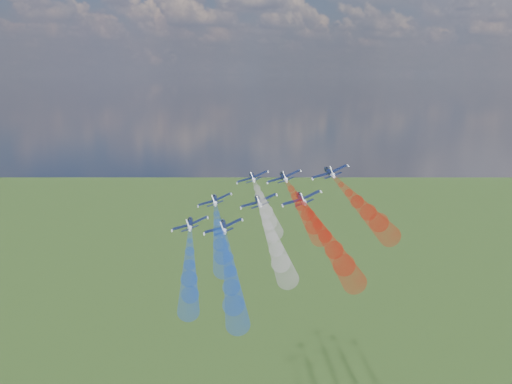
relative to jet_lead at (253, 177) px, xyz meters
The scene contains 16 objects.
jet_lead is the anchor object (origin of this frame).
trail_lead 28.57m from the jet_lead, 45.05° to the right, with size 4.12×46.23×4.12m, color white, non-canonical shape.
jet_inner_left 17.04m from the jet_lead, 87.73° to the right, with size 9.89×12.36×3.30m, color black, non-canonical shape.
trail_inner_left 42.62m from the jet_lead, 60.47° to the right, with size 4.12×46.23×4.12m, color blue, non-canonical shape.
jet_inner_right 14.63m from the jet_lead, 14.61° to the right, with size 9.89×12.36×3.30m, color black, non-canonical shape.
trail_inner_right 41.66m from the jet_lead, 34.90° to the right, with size 4.12×46.23×4.12m, color red, non-canonical shape.
jet_outer_left 30.71m from the jet_lead, 81.81° to the right, with size 9.89×12.36×3.30m, color black, non-canonical shape.
trail_outer_left 56.10m from the jet_lead, 63.82° to the right, with size 4.12×46.23×4.12m, color blue, non-canonical shape.
jet_center_third 25.09m from the jet_lead, 46.61° to the right, with size 9.89×12.36×3.30m, color black, non-canonical shape.
trail_center_third 53.66m from the jet_lead, 45.78° to the right, with size 4.12×46.23×4.12m, color white, non-canonical shape.
jet_outer_right 29.95m from the jet_lead, ahead, with size 9.89×12.36×3.30m, color black, non-canonical shape.
trail_outer_right 55.31m from the jet_lead, 26.75° to the right, with size 4.12×46.23×4.12m, color red, non-canonical shape.
jet_rear_left 36.63m from the jet_lead, 60.98° to the right, with size 9.89×12.36×3.30m, color black, non-canonical shape.
trail_rear_left 64.52m from the jet_lead, 53.96° to the right, with size 4.12×46.23×4.12m, color blue, non-canonical shape.
jet_rear_right 36.41m from the jet_lead, 31.79° to the right, with size 9.89×12.36×3.30m, color black, non-canonical shape.
trail_rear_right 64.50m from the jet_lead, 37.61° to the right, with size 4.12×46.23×4.12m, color red, non-canonical shape.
Camera 1 is at (95.05, -123.92, 157.56)m, focal length 45.05 mm.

